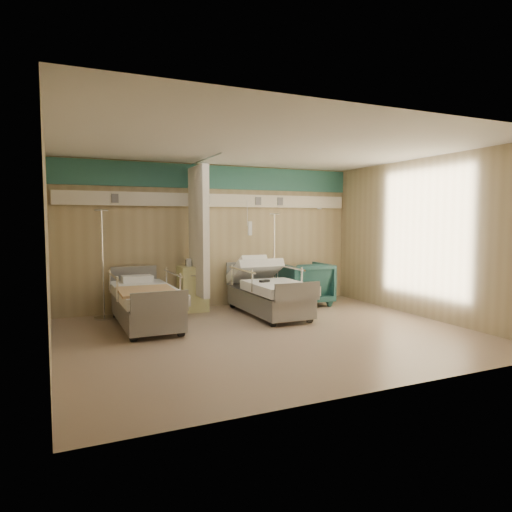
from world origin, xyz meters
The scene contains 13 objects.
ground centered at (0.00, 0.00, 0.00)m, with size 6.00×5.00×0.00m, color #89715E.
room_walls centered at (-0.03, 0.25, 1.86)m, with size 6.04×5.04×2.82m.
bed_right centered at (0.60, 1.30, 0.32)m, with size 1.00×2.16×0.63m, color silver, non-canonical shape.
bed_left centered at (-1.60, 1.30, 0.32)m, with size 1.00×2.16×0.63m, color silver, non-canonical shape.
bedside_cabinet centered at (-0.55, 2.20, 0.42)m, with size 0.50×0.48×0.85m, color #DAD988.
visitor_armchair centered at (1.72, 1.90, 0.43)m, with size 0.92×0.94×0.86m, color #1C4645.
waffle_blanket centered at (1.74, 1.85, 0.90)m, with size 0.65×0.58×0.07m, color silver.
iv_stand_right centered at (1.10, 2.07, 0.38)m, with size 0.33×0.33×1.85m.
iv_stand_left centered at (-2.16, 2.17, 0.39)m, with size 0.34×0.34×1.89m.
call_remote centered at (0.42, 1.09, 0.65)m, with size 0.19×0.08×0.04m, color black.
tan_blanket centered at (-1.67, 0.84, 0.65)m, with size 0.81×1.02×0.04m, color tan.
toiletry_bag centered at (-0.55, 2.27, 0.91)m, with size 0.20×0.13×0.11m, color black.
white_cup centered at (-0.62, 2.18, 0.92)m, with size 0.10×0.10×0.14m, color white.
Camera 1 is at (-2.96, -6.05, 1.71)m, focal length 32.00 mm.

